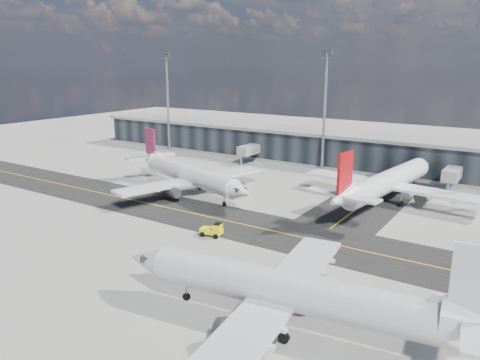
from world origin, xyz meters
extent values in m
plane|color=gray|center=(0.00, 0.00, 0.00)|extent=(300.00, 300.00, 0.00)
cube|color=black|center=(0.00, 4.00, 0.01)|extent=(180.00, 14.00, 0.02)
cube|color=black|center=(18.00, 35.00, 0.01)|extent=(14.00, 50.00, 0.02)
cube|color=yellow|center=(0.00, 4.00, 0.03)|extent=(180.00, 0.25, 0.01)
cube|color=yellow|center=(18.00, 35.00, 0.03)|extent=(0.25, 50.00, 0.01)
cube|color=black|center=(0.00, 55.00, 4.00)|extent=(150.00, 12.00, 8.00)
cube|color=gray|center=(0.00, 55.00, 8.40)|extent=(152.00, 13.00, 0.80)
cube|color=gray|center=(0.00, 55.00, 0.40)|extent=(150.00, 12.20, 0.80)
cube|color=gray|center=(-20.00, 47.00, 3.50)|extent=(3.00, 10.00, 2.40)
cylinder|color=gray|center=(-20.00, 42.00, 1.20)|extent=(0.60, 0.60, 2.40)
cube|color=gray|center=(30.00, 47.00, 3.50)|extent=(3.00, 10.00, 2.40)
cylinder|color=gray|center=(30.00, 42.00, 1.20)|extent=(0.60, 0.60, 2.40)
cylinder|color=gray|center=(-50.00, 48.00, 14.00)|extent=(0.70, 0.70, 28.00)
cube|color=#2D2D30|center=(-50.00, 48.00, 28.20)|extent=(2.50, 0.50, 1.40)
cylinder|color=gray|center=(0.00, 48.00, 14.00)|extent=(0.70, 0.70, 28.00)
cube|color=#2D2D30|center=(0.00, 48.00, 28.20)|extent=(2.50, 0.50, 1.40)
cylinder|color=white|center=(-14.36, 14.21, 3.88)|extent=(28.83, 12.80, 3.88)
cone|color=white|center=(1.28, 9.04, 3.88)|extent=(5.82, 5.20, 3.88)
cone|color=white|center=(-30.47, 19.53, 4.46)|extent=(6.74, 5.51, 3.88)
cube|color=white|center=(-13.44, 13.90, 2.91)|extent=(14.94, 32.82, 0.48)
cylinder|color=#2D2D30|center=(-10.70, 19.12, 1.84)|extent=(4.57, 3.39, 2.23)
cylinder|color=#2D2D30|center=(-14.35, 8.08, 1.84)|extent=(4.57, 3.39, 2.23)
cube|color=silver|center=(-10.70, 19.12, 2.62)|extent=(1.96, 0.98, 0.78)
cube|color=silver|center=(-14.35, 8.08, 2.62)|extent=(1.96, 0.98, 0.78)
cube|color=#71164A|center=(-30.01, 19.38, 8.53)|extent=(4.00, 1.69, 6.01)
cube|color=white|center=(-30.47, 19.53, 5.04)|extent=(6.23, 11.90, 0.34)
cube|color=#2D2D30|center=(0.82, 9.19, 4.27)|extent=(2.51, 2.63, 0.68)
cylinder|color=gray|center=(-3.32, 10.56, 1.16)|extent=(0.29, 0.29, 1.94)
cylinder|color=black|center=(-3.32, 10.56, 0.44)|extent=(0.93, 0.60, 0.87)
cylinder|color=black|center=(-14.37, 17.27, 0.53)|extent=(1.16, 0.79, 1.07)
cylinder|color=black|center=(-16.20, 11.75, 0.53)|extent=(1.16, 0.79, 1.07)
cylinder|color=white|center=(21.35, 29.85, 4.15)|extent=(8.08, 31.43, 4.15)
cone|color=white|center=(23.59, 47.36, 4.15)|extent=(4.78, 5.68, 4.15)
cone|color=white|center=(19.03, 11.83, 4.78)|extent=(4.91, 6.71, 4.15)
cube|color=white|center=(21.48, 30.88, 3.12)|extent=(35.68, 9.64, 0.52)
cylinder|color=#2D2D30|center=(15.43, 32.71, 1.97)|extent=(2.92, 4.63, 2.39)
cylinder|color=#2D2D30|center=(27.79, 31.12, 1.97)|extent=(2.92, 4.63, 2.39)
cube|color=silver|center=(15.43, 32.71, 2.80)|extent=(0.68, 2.11, 0.83)
cube|color=silver|center=(27.79, 31.12, 2.80)|extent=(0.68, 2.11, 0.83)
cube|color=#B50C10|center=(19.10, 12.34, 9.14)|extent=(1.02, 4.39, 6.44)
cube|color=white|center=(19.03, 11.83, 5.40)|extent=(12.73, 4.47, 0.36)
cube|color=#2D2D30|center=(23.52, 46.85, 4.57)|extent=(2.53, 2.35, 0.73)
cylinder|color=gray|center=(22.93, 42.21, 1.25)|extent=(0.28, 0.28, 2.08)
cylinder|color=black|center=(22.93, 42.21, 0.47)|extent=(0.48, 0.97, 0.93)
cylinder|color=black|center=(18.12, 29.22, 0.57)|extent=(0.66, 1.20, 1.14)
cylinder|color=black|center=(24.30, 28.43, 0.57)|extent=(0.66, 1.20, 1.14)
cylinder|color=silver|center=(25.24, -19.31, 3.94)|extent=(29.84, 7.72, 3.94)
cone|color=silver|center=(8.62, -21.47, 3.94)|extent=(5.40, 4.55, 3.94)
cone|color=silver|center=(42.35, -17.09, 4.54)|extent=(6.37, 4.67, 3.94)
cube|color=silver|center=(24.26, -19.44, 2.96)|extent=(9.20, 33.88, 0.49)
cylinder|color=#2D2D30|center=(24.04, -25.43, 1.87)|extent=(4.40, 2.78, 2.27)
cylinder|color=#2D2D30|center=(22.52, -13.70, 1.87)|extent=(4.40, 2.78, 2.27)
cube|color=silver|center=(24.04, -25.43, 2.66)|extent=(2.01, 0.64, 0.79)
cube|color=silver|center=(22.52, -13.70, 2.66)|extent=(2.01, 0.64, 0.79)
cube|color=silver|center=(41.86, -17.15, 8.68)|extent=(4.16, 0.97, 6.11)
cube|color=silver|center=(42.35, -17.09, 5.13)|extent=(4.26, 12.09, 0.35)
cube|color=#2D2D30|center=(9.10, -21.40, 4.34)|extent=(2.23, 2.40, 0.69)
cylinder|color=gray|center=(13.50, -20.83, 1.18)|extent=(0.27, 0.27, 1.97)
cylinder|color=black|center=(13.50, -20.83, 0.44)|extent=(0.92, 0.46, 0.89)
cylinder|color=black|center=(26.60, -22.12, 0.54)|extent=(1.14, 0.63, 1.08)
cylinder|color=black|center=(25.84, -16.25, 0.54)|extent=(1.14, 0.63, 1.08)
cube|color=#FFEA0D|center=(3.90, -3.21, 0.86)|extent=(3.67, 2.18, 0.80)
cube|color=#FFEA0D|center=(4.92, -3.03, 1.60)|extent=(1.50, 1.69, 1.03)
cube|color=black|center=(4.92, -3.03, 2.01)|extent=(1.38, 1.61, 0.29)
cylinder|color=black|center=(4.90, -2.27, 0.40)|extent=(0.84, 0.42, 0.80)
cylinder|color=black|center=(5.16, -3.74, 0.40)|extent=(0.84, 0.42, 0.80)
cylinder|color=black|center=(2.64, -2.68, 0.40)|extent=(0.84, 0.42, 0.80)
cylinder|color=black|center=(2.90, -4.14, 0.40)|extent=(0.84, 0.42, 0.80)
imported|color=white|center=(13.51, 38.86, 0.80)|extent=(3.51, 6.12, 1.61)
camera|label=1|loc=(44.80, -57.61, 26.22)|focal=35.00mm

